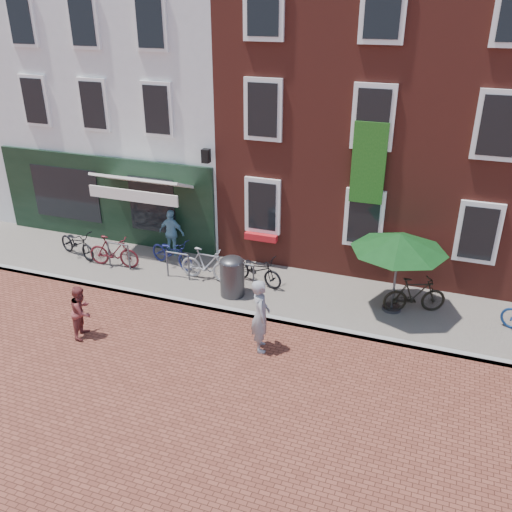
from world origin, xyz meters
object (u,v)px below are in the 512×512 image
(woman, at_px, (261,315))
(bicycle_2, at_px, (172,252))
(boy, at_px, (82,311))
(litter_bin, at_px, (232,274))
(bicycle_1, at_px, (114,252))
(bicycle_3, at_px, (207,264))
(bicycle_0, at_px, (77,243))
(parasol, at_px, (400,239))
(bicycle_4, at_px, (257,269))
(bicycle_5, at_px, (415,295))
(cafe_person, at_px, (172,233))

(woman, relative_size, bicycle_2, 1.08)
(boy, bearing_deg, woman, -88.72)
(litter_bin, bearing_deg, bicycle_1, 174.18)
(bicycle_3, bearing_deg, bicycle_0, 90.51)
(parasol, distance_m, bicycle_4, 4.18)
(bicycle_3, bearing_deg, boy, 155.41)
(bicycle_1, distance_m, bicycle_3, 3.03)
(parasol, height_order, bicycle_1, parasol)
(parasol, xyz_separation_m, woman, (-2.74, -2.70, -1.23))
(parasol, bearing_deg, bicycle_3, -178.86)
(parasol, distance_m, bicycle_5, 1.64)
(bicycle_0, xyz_separation_m, bicycle_4, (5.97, 0.22, 0.00))
(bicycle_2, distance_m, bicycle_4, 2.83)
(bicycle_4, bearing_deg, bicycle_5, -75.53)
(bicycle_4, bearing_deg, bicycle_1, 111.17)
(parasol, height_order, bicycle_3, parasol)
(woman, distance_m, bicycle_5, 4.32)
(bicycle_1, bearing_deg, woman, -118.32)
(boy, distance_m, bicycle_5, 8.44)
(bicycle_2, relative_size, bicycle_4, 1.00)
(bicycle_0, bearing_deg, bicycle_5, -70.00)
(bicycle_0, height_order, bicycle_2, same)
(boy, bearing_deg, cafe_person, -10.86)
(parasol, relative_size, bicycle_3, 1.49)
(cafe_person, relative_size, bicycle_3, 0.92)
(cafe_person, relative_size, bicycle_2, 0.90)
(woman, bearing_deg, bicycle_1, 41.90)
(bicycle_2, bearing_deg, bicycle_0, 114.45)
(cafe_person, height_order, bicycle_2, cafe_person)
(parasol, bearing_deg, bicycle_2, 176.77)
(parasol, distance_m, cafe_person, 7.24)
(cafe_person, distance_m, bicycle_0, 3.03)
(bicycle_1, relative_size, bicycle_3, 1.00)
(woman, bearing_deg, litter_bin, 12.62)
(litter_bin, distance_m, bicycle_0, 5.60)
(bicycle_1, height_order, bicycle_5, same)
(litter_bin, relative_size, bicycle_5, 0.75)
(bicycle_3, bearing_deg, litter_bin, -117.70)
(parasol, xyz_separation_m, bicycle_0, (-9.83, -0.04, -1.60))
(parasol, distance_m, bicycle_0, 9.96)
(bicycle_1, bearing_deg, bicycle_0, 76.72)
(parasol, height_order, woman, parasol)
(bicycle_5, bearing_deg, bicycle_3, 69.94)
(litter_bin, height_order, bicycle_4, litter_bin)
(bicycle_0, height_order, bicycle_4, same)
(parasol, xyz_separation_m, bicycle_3, (-5.30, -0.11, -1.55))
(parasol, bearing_deg, bicycle_5, 10.28)
(bicycle_5, bearing_deg, cafe_person, 60.48)
(bicycle_2, height_order, bicycle_5, bicycle_5)
(bicycle_4, relative_size, bicycle_5, 1.03)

